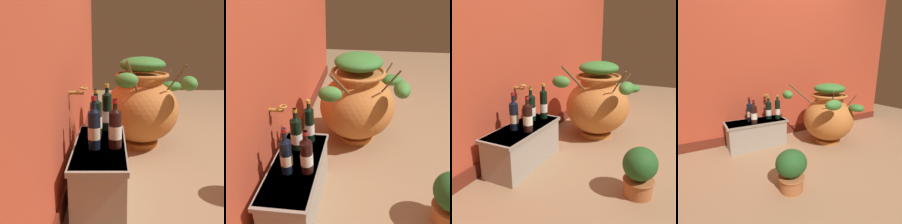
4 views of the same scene
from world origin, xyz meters
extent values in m
plane|color=#9E7A56|center=(0.00, 0.00, 0.00)|extent=(7.00, 7.00, 0.00)
cube|color=#B74228|center=(0.00, 1.20, 1.30)|extent=(4.40, 0.20, 2.60)
cube|color=maroon|center=(0.00, 1.10, 0.06)|extent=(4.40, 0.02, 0.12)
cylinder|color=#B28433|center=(-0.25, 1.05, 0.64)|extent=(0.02, 0.10, 0.02)
torus|color=#B28433|center=(-0.25, 1.00, 0.67)|extent=(0.06, 0.06, 0.01)
cylinder|color=#C17033|center=(0.47, 0.54, 0.02)|extent=(0.32, 0.32, 0.05)
ellipsoid|color=#C17033|center=(0.47, 0.54, 0.34)|extent=(0.68, 0.68, 0.59)
cylinder|color=#C17033|center=(0.47, 0.54, 0.61)|extent=(0.38, 0.38, 0.12)
torus|color=#C17033|center=(0.47, 0.54, 0.67)|extent=(0.48, 0.48, 0.04)
cylinder|color=brown|center=(0.28, 0.27, 0.67)|extent=(0.10, 0.15, 0.24)
ellipsoid|color=#428438|center=(0.22, 0.18, 0.63)|extent=(0.21, 0.13, 0.12)
cylinder|color=brown|center=(0.62, 0.29, 0.62)|extent=(0.07, 0.11, 0.18)
ellipsoid|color=#387A33|center=(0.66, 0.23, 0.53)|extent=(0.16, 0.20, 0.10)
cylinder|color=brown|center=(0.09, 0.66, 0.70)|extent=(0.31, 0.12, 0.28)
ellipsoid|color=#428438|center=(-0.08, 0.71, 0.69)|extent=(0.12, 0.17, 0.11)
ellipsoid|color=#387A33|center=(0.47, 0.54, 0.76)|extent=(0.42, 0.42, 0.14)
cube|color=#9E9384|center=(-0.46, 0.89, 0.17)|extent=(0.75, 0.30, 0.35)
cube|color=gray|center=(-0.46, 0.89, 0.33)|extent=(0.80, 0.32, 0.03)
cylinder|color=black|center=(-0.26, 0.92, 0.46)|extent=(0.08, 0.08, 0.22)
cone|color=black|center=(-0.26, 0.92, 0.59)|extent=(0.08, 0.08, 0.04)
cylinder|color=black|center=(-0.26, 0.92, 0.62)|extent=(0.03, 0.03, 0.09)
cylinder|color=#B7932D|center=(-0.26, 0.92, 0.65)|extent=(0.03, 0.03, 0.02)
cylinder|color=silver|center=(-0.26, 0.92, 0.43)|extent=(0.08, 0.08, 0.08)
cylinder|color=black|center=(-0.16, 0.85, 0.48)|extent=(0.07, 0.07, 0.25)
cone|color=black|center=(-0.16, 0.85, 0.62)|extent=(0.07, 0.07, 0.04)
cylinder|color=black|center=(-0.16, 0.85, 0.64)|extent=(0.03, 0.03, 0.08)
cylinder|color=#B7932D|center=(-0.16, 0.85, 0.67)|extent=(0.03, 0.03, 0.02)
cylinder|color=silver|center=(-0.16, 0.85, 0.45)|extent=(0.07, 0.07, 0.08)
cylinder|color=black|center=(-0.51, 0.79, 0.46)|extent=(0.08, 0.08, 0.22)
cone|color=black|center=(-0.51, 0.79, 0.58)|extent=(0.08, 0.08, 0.04)
cylinder|color=black|center=(-0.51, 0.79, 0.61)|extent=(0.03, 0.03, 0.08)
cylinder|color=maroon|center=(-0.51, 0.79, 0.63)|extent=(0.03, 0.03, 0.02)
cylinder|color=white|center=(-0.51, 0.79, 0.44)|extent=(0.08, 0.08, 0.08)
cylinder|color=black|center=(-0.53, 0.92, 0.46)|extent=(0.07, 0.07, 0.22)
cone|color=black|center=(-0.53, 0.92, 0.59)|extent=(0.07, 0.07, 0.04)
cylinder|color=black|center=(-0.53, 0.92, 0.62)|extent=(0.03, 0.03, 0.09)
cylinder|color=maroon|center=(-0.53, 0.92, 0.65)|extent=(0.03, 0.03, 0.02)
cylinder|color=beige|center=(-0.53, 0.92, 0.45)|extent=(0.08, 0.08, 0.07)
cylinder|color=#B26638|center=(-0.48, -0.12, 0.07)|extent=(0.21, 0.21, 0.13)
torus|color=#A45D33|center=(-0.48, -0.12, 0.12)|extent=(0.23, 0.23, 0.02)
camera|label=1|loc=(-2.17, 0.82, 0.99)|focal=46.98mm
camera|label=2|loc=(-1.92, 0.43, 1.54)|focal=46.58mm
camera|label=3|loc=(-2.25, -0.40, 1.17)|focal=43.56mm
camera|label=4|loc=(-1.12, -1.29, 1.03)|focal=28.37mm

